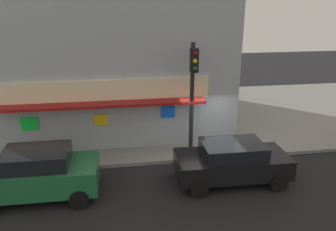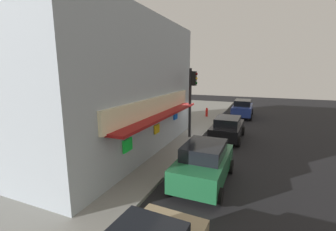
{
  "view_description": "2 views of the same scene",
  "coord_description": "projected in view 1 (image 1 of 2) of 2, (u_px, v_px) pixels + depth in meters",
  "views": [
    {
      "loc": [
        -3.82,
        -12.31,
        6.55
      ],
      "look_at": [
        -1.58,
        2.2,
        1.36
      ],
      "focal_mm": 35.57,
      "sensor_mm": 36.0,
      "label": 1
    },
    {
      "loc": [
        -15.65,
        -3.73,
        4.75
      ],
      "look_at": [
        -0.59,
        2.49,
        1.51
      ],
      "focal_mm": 24.34,
      "sensor_mm": 36.0,
      "label": 2
    }
  ],
  "objects": [
    {
      "name": "trash_can",
      "position": [
        152.0,
        130.0,
        15.86
      ],
      "size": [
        0.48,
        0.48,
        0.91
      ],
      "primitive_type": "cylinder",
      "color": "#2D2D2D",
      "rests_on": "sidewalk"
    },
    {
      "name": "ground_plane",
      "position": [
        212.0,
        161.0,
        14.2
      ],
      "size": [
        56.31,
        56.31,
        0.0
      ],
      "primitive_type": "plane",
      "color": "black"
    },
    {
      "name": "corner_building",
      "position": [
        101.0,
        51.0,
        17.74
      ],
      "size": [
        12.43,
        9.61,
        7.5
      ],
      "color": "#9EA8B2",
      "rests_on": "sidewalk"
    },
    {
      "name": "traffic_light",
      "position": [
        193.0,
        85.0,
        13.64
      ],
      "size": [
        0.32,
        0.58,
        4.74
      ],
      "color": "black",
      "rests_on": "sidewalk"
    },
    {
      "name": "parked_car_green",
      "position": [
        38.0,
        173.0,
        11.38
      ],
      "size": [
        4.05,
        2.12,
        1.75
      ],
      "color": "#1E6038",
      "rests_on": "ground_plane"
    },
    {
      "name": "sidewalk",
      "position": [
        186.0,
        116.0,
        19.44
      ],
      "size": [
        37.54,
        11.28,
        0.15
      ],
      "primitive_type": "cube",
      "color": "gray",
      "rests_on": "ground_plane"
    },
    {
      "name": "pedestrian",
      "position": [
        90.0,
        125.0,
        15.02
      ],
      "size": [
        0.5,
        0.56,
        1.81
      ],
      "color": "black",
      "rests_on": "sidewalk"
    },
    {
      "name": "parked_car_black",
      "position": [
        232.0,
        161.0,
        12.4
      ],
      "size": [
        4.18,
        2.13,
        1.55
      ],
      "color": "black",
      "rests_on": "ground_plane"
    }
  ]
}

